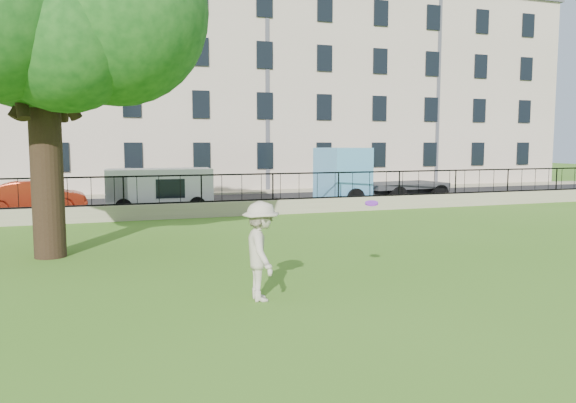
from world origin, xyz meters
name	(u,v)px	position (x,y,z in m)	size (l,w,h in m)	color
ground	(309,292)	(0.00, 0.00, 0.00)	(120.00, 120.00, 0.00)	#3D701A
retaining_wall	(202,210)	(0.00, 12.00, 0.30)	(50.00, 0.40, 0.60)	gray
iron_railing	(201,189)	(0.00, 12.00, 1.15)	(50.00, 0.05, 1.13)	black
street	(184,205)	(0.00, 16.70, 0.01)	(60.00, 9.00, 0.01)	black
sidewalk	(170,194)	(0.00, 21.90, 0.06)	(60.00, 1.40, 0.12)	gray
building_row	(157,82)	(0.00, 27.57, 6.92)	(56.40, 10.40, 13.80)	beige
man	(261,251)	(-1.07, -0.22, 0.95)	(1.23, 0.70, 1.90)	#BFB29B
frisbee	(372,203)	(1.30, -0.12, 1.77)	(0.27, 0.27, 0.03)	purple
red_sedan	(34,198)	(-6.46, 15.40, 0.69)	(1.46, 4.18, 1.38)	maroon
white_van	(159,190)	(-1.41, 14.40, 0.94)	(4.46, 1.74, 1.87)	silver
blue_truck	(382,175)	(9.40, 14.40, 1.37)	(6.55, 2.32, 2.75)	#5BA2D5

